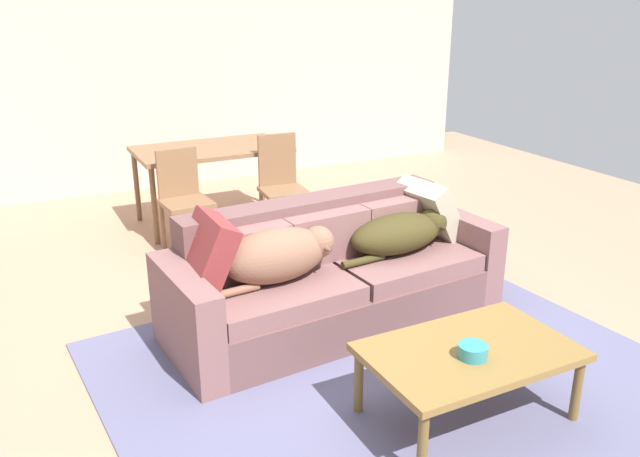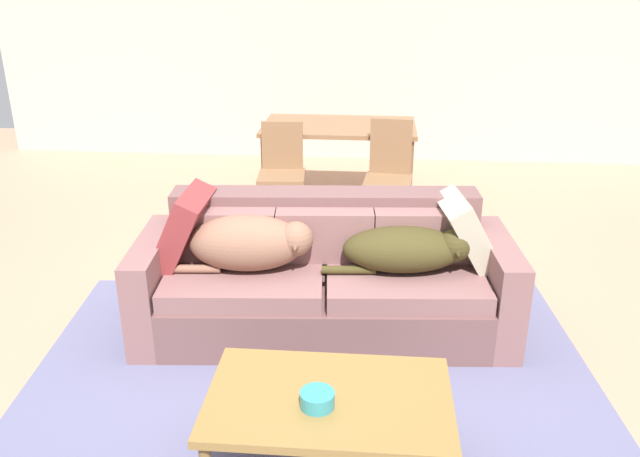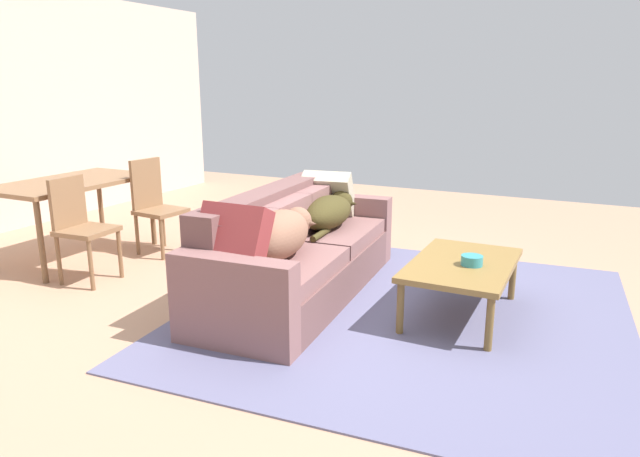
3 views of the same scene
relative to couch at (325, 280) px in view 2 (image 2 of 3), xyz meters
The scene contains 13 objects.
ground_plane 0.35m from the couch, 147.48° to the right, with size 10.00×10.00×0.00m, color tan.
back_partition 4.06m from the couch, 91.69° to the left, with size 8.00×0.12×2.70m, color beige.
area_rug 0.99m from the couch, 89.75° to the right, with size 3.16×3.05×0.01m, color slate.
couch is the anchor object (origin of this frame).
dog_on_left_cushion 0.53m from the couch, 164.47° to the right, with size 0.86×0.41×0.34m.
dog_on_right_cushion 0.57m from the couch, ahead, with size 0.89×0.40×0.27m.
throw_pillow_by_left_arm 0.93m from the couch, behind, with size 0.15×0.47×0.47m, color maroon.
throw_pillow_by_right_arm 0.93m from the couch, ahead, with size 0.15×0.44×0.44m, color #ADA48A.
coffee_table 1.29m from the couch, 84.60° to the right, with size 1.08×0.68×0.41m.
bowl_on_coffee_table 1.37m from the couch, 86.79° to the right, with size 0.15×0.15×0.07m, color teal.
dining_table 2.41m from the couch, 91.29° to the left, with size 1.42×0.83×0.75m.
dining_chair_near_left 1.85m from the couch, 106.23° to the left, with size 0.43×0.43×0.89m.
dining_chair_near_right 1.85m from the couch, 76.95° to the left, with size 0.44×0.44×0.92m.
Camera 2 is at (0.40, -3.57, 2.18)m, focal length 36.69 mm.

